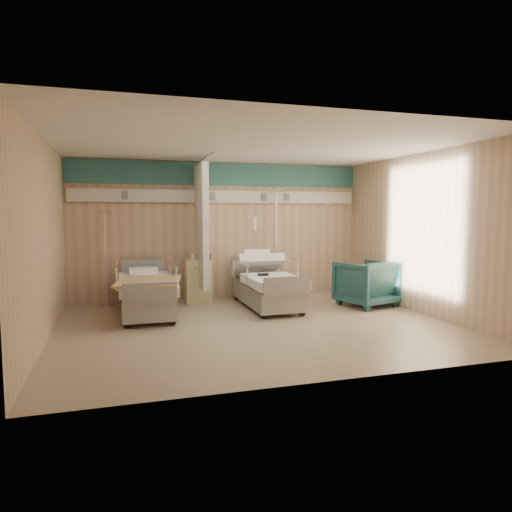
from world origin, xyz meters
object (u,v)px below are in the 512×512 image
(bed_right, at_px, (267,291))
(iv_stand_right, at_px, (276,276))
(bedside_cabinet, at_px, (198,281))
(visitor_armchair, at_px, (366,283))
(iv_stand_left, at_px, (107,287))
(bed_left, at_px, (146,297))

(bed_right, height_order, iv_stand_right, iv_stand_right)
(iv_stand_right, bearing_deg, bed_right, -118.28)
(bedside_cabinet, relative_size, visitor_armchair, 0.89)
(bedside_cabinet, distance_m, iv_stand_left, 1.72)
(bed_right, height_order, bed_left, same)
(bedside_cabinet, height_order, iv_stand_right, iv_stand_right)
(bed_right, relative_size, iv_stand_left, 1.21)
(visitor_armchair, bearing_deg, iv_stand_left, -32.19)
(bedside_cabinet, distance_m, iv_stand_right, 1.65)
(iv_stand_right, relative_size, iv_stand_left, 1.25)
(bedside_cabinet, bearing_deg, iv_stand_right, 1.02)
(bed_right, relative_size, visitor_armchair, 2.27)
(visitor_armchair, bearing_deg, bed_right, -28.50)
(bedside_cabinet, bearing_deg, bed_right, -38.05)
(bed_right, height_order, bedside_cabinet, bedside_cabinet)
(bedside_cabinet, relative_size, iv_stand_right, 0.38)
(bedside_cabinet, bearing_deg, visitor_armchair, -23.77)
(bed_right, height_order, visitor_armchair, visitor_armchair)
(bed_left, bearing_deg, visitor_armchair, -5.94)
(bedside_cabinet, height_order, iv_stand_left, iv_stand_left)
(bed_right, bearing_deg, bed_left, 180.00)
(visitor_armchair, height_order, iv_stand_right, iv_stand_right)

